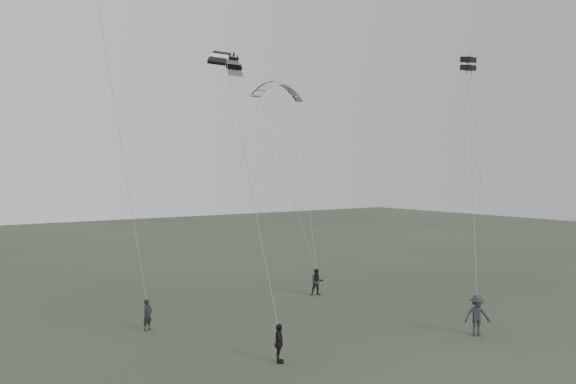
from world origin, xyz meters
TOP-DOWN VIEW (x-y plane):
  - ground at (0.00, 0.00)m, footprint 140.00×140.00m
  - flyer_left at (-6.04, 6.95)m, footprint 0.65×0.57m
  - flyer_right at (5.30, 8.41)m, footprint 0.98×0.90m
  - flyer_center at (-3.44, -0.44)m, footprint 0.79×0.97m
  - flyer_far at (6.11, -2.58)m, footprint 1.40×1.24m
  - kite_pale_large at (7.11, 15.31)m, footprint 4.45×1.70m
  - kite_striped at (-2.85, 4.85)m, footprint 3.04×2.98m
  - kite_box at (10.20, 1.21)m, footprint 0.66×0.74m

SIDE VIEW (x-z plane):
  - ground at x=0.00m, z-range 0.00..0.00m
  - flyer_left at x=-6.04m, z-range 0.00..1.49m
  - flyer_center at x=-3.44m, z-range 0.00..1.55m
  - flyer_right at x=5.30m, z-range 0.00..1.62m
  - flyer_far at x=6.11m, z-range 0.00..1.88m
  - kite_striped at x=-2.85m, z-range 12.44..13.82m
  - kite_box at x=10.20m, z-range 13.11..13.89m
  - kite_pale_large at x=7.11m, z-range 13.03..14.93m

